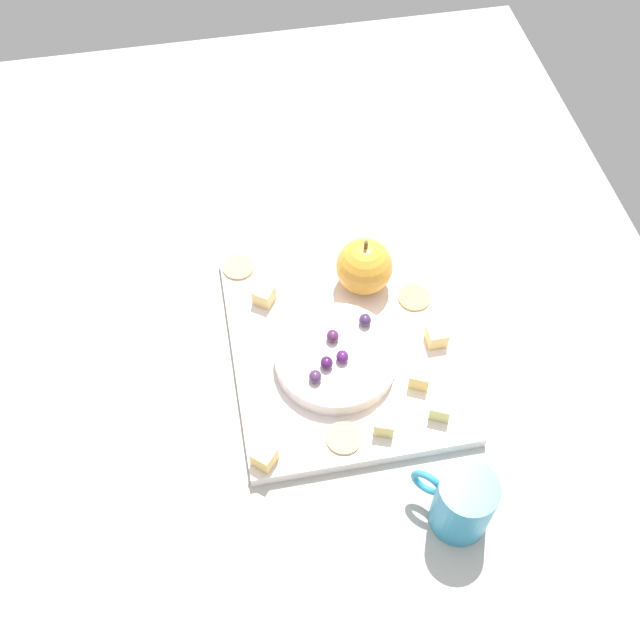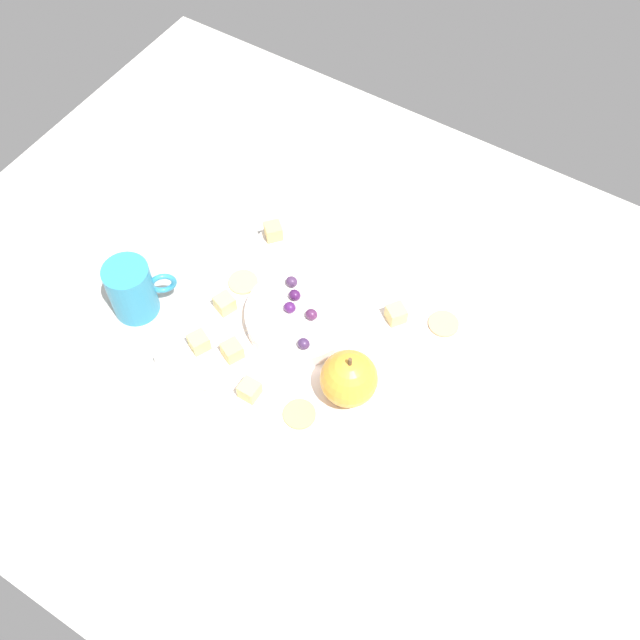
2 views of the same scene
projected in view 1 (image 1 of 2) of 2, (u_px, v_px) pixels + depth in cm
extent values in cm
cube|color=#B6B3AB|center=(324.00, 334.00, 103.54)|extent=(132.33, 96.74, 4.91)
cube|color=silver|center=(342.00, 345.00, 98.50)|extent=(33.91, 28.52, 1.81)
cylinder|color=white|center=(338.00, 357.00, 94.94)|extent=(15.43, 15.43, 2.38)
sphere|color=gold|center=(364.00, 266.00, 99.98)|extent=(7.62, 7.62, 7.62)
cylinder|color=brown|center=(366.00, 245.00, 96.37)|extent=(0.50, 0.50, 1.20)
cube|color=#EEC56D|center=(264.00, 457.00, 87.13)|extent=(3.49, 3.49, 2.47)
cube|color=#EDC976|center=(437.00, 336.00, 96.71)|extent=(2.50, 2.50, 2.47)
cube|color=#ECC770|center=(420.00, 377.00, 93.24)|extent=(3.28, 3.28, 2.47)
cube|color=#EBCA77|center=(264.00, 295.00, 100.47)|extent=(3.45, 3.45, 2.47)
cube|color=#E4CE72|center=(441.00, 408.00, 90.74)|extent=(3.29, 3.29, 2.47)
cube|color=#E5CC77|center=(385.00, 424.00, 89.55)|extent=(3.17, 3.17, 2.47)
cylinder|color=tan|center=(238.00, 267.00, 104.54)|extent=(4.35, 4.35, 0.40)
cylinder|color=tan|center=(414.00, 298.00, 101.52)|extent=(4.35, 4.35, 0.40)
cylinder|color=tan|center=(344.00, 438.00, 89.62)|extent=(4.35, 4.35, 0.40)
ellipsoid|color=#402851|center=(365.00, 320.00, 95.80)|extent=(1.73, 1.56, 1.57)
ellipsoid|color=#53254D|center=(336.00, 336.00, 94.44)|extent=(1.73, 1.56, 1.58)
ellipsoid|color=#43184C|center=(327.00, 363.00, 92.14)|extent=(1.73, 1.56, 1.57)
ellipsoid|color=#4D1C5E|center=(342.00, 357.00, 92.70)|extent=(1.73, 1.56, 1.49)
ellipsoid|color=#4A2D52|center=(315.00, 377.00, 91.04)|extent=(1.73, 1.56, 1.55)
cylinder|color=teal|center=(463.00, 504.00, 82.25)|extent=(6.58, 6.58, 9.18)
torus|color=teal|center=(427.00, 483.00, 83.65)|extent=(3.33, 3.46, 4.00)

